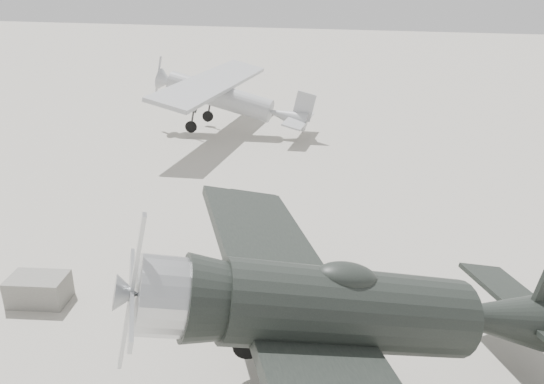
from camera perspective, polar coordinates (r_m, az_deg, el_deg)
The scene contains 4 objects.
ground at distance 14.44m, azimuth -6.86°, elevation -9.74°, with size 160.00×160.00×0.00m, color gray.
lowwing_monoplane at distance 9.65m, azimuth 10.43°, elevation -12.67°, with size 9.79×11.68×3.99m.
highwing_monoplane at distance 27.91m, azimuth -4.96°, elevation 10.53°, with size 8.45×11.87×3.38m.
equipment_block at distance 14.64m, azimuth -23.80°, elevation -9.56°, with size 1.41×0.88×0.70m, color slate.
Camera 1 is at (5.14, -11.22, 7.51)m, focal length 35.00 mm.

